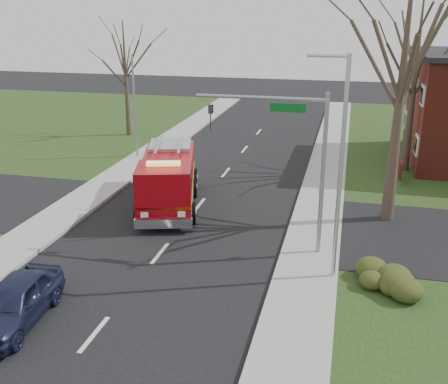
# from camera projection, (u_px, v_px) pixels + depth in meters

# --- Properties ---
(ground) EXTENTS (120.00, 120.00, 0.00)m
(ground) POSITION_uv_depth(u_px,v_px,m) (160.00, 254.00, 22.14)
(ground) COLOR black
(ground) RESTS_ON ground
(sidewalk_right) EXTENTS (2.40, 80.00, 0.15)m
(sidewalk_right) POSITION_uv_depth(u_px,v_px,m) (307.00, 268.00, 20.74)
(sidewalk_right) COLOR gray
(sidewalk_right) RESTS_ON ground
(sidewalk_left) EXTENTS (2.40, 80.00, 0.15)m
(sidewalk_left) POSITION_uv_depth(u_px,v_px,m) (29.00, 238.00, 23.49)
(sidewalk_left) COLOR gray
(sidewalk_left) RESTS_ON ground
(health_center_sign) EXTENTS (0.12, 2.00, 1.40)m
(health_center_sign) POSITION_uv_depth(u_px,v_px,m) (400.00, 168.00, 30.99)
(health_center_sign) COLOR #41120F
(health_center_sign) RESTS_ON ground
(hedge_corner) EXTENTS (2.80, 2.00, 0.90)m
(hedge_corner) POSITION_uv_depth(u_px,v_px,m) (383.00, 277.00, 19.03)
(hedge_corner) COLOR #323E16
(hedge_corner) RESTS_ON lawn_right
(bare_tree_near) EXTENTS (6.00, 6.00, 12.00)m
(bare_tree_near) POSITION_uv_depth(u_px,v_px,m) (403.00, 66.00, 23.09)
(bare_tree_near) COLOR #3C2C23
(bare_tree_near) RESTS_ON ground
(bare_tree_far) EXTENTS (5.25, 5.25, 10.50)m
(bare_tree_far) POSITION_uv_depth(u_px,v_px,m) (416.00, 68.00, 31.32)
(bare_tree_far) COLOR #3C2C23
(bare_tree_far) RESTS_ON ground
(bare_tree_left) EXTENTS (4.50, 4.50, 9.00)m
(bare_tree_left) POSITION_uv_depth(u_px,v_px,m) (125.00, 66.00, 40.88)
(bare_tree_left) COLOR #3C2C23
(bare_tree_left) RESTS_ON ground
(traffic_signal_mast) EXTENTS (5.29, 0.18, 6.80)m
(traffic_signal_mast) POSITION_uv_depth(u_px,v_px,m) (292.00, 144.00, 20.81)
(traffic_signal_mast) COLOR gray
(traffic_signal_mast) RESTS_ON ground
(streetlight_pole) EXTENTS (1.48, 0.16, 8.40)m
(streetlight_pole) POSITION_uv_depth(u_px,v_px,m) (339.00, 165.00, 18.59)
(streetlight_pole) COLOR #B7BABF
(streetlight_pole) RESTS_ON ground
(utility_pole_far) EXTENTS (0.14, 0.14, 7.00)m
(utility_pole_far) POSITION_uv_depth(u_px,v_px,m) (135.00, 108.00, 35.34)
(utility_pole_far) COLOR gray
(utility_pole_far) RESTS_ON ground
(fire_engine) EXTENTS (4.63, 8.09, 3.09)m
(fire_engine) POSITION_uv_depth(u_px,v_px,m) (168.00, 180.00, 27.12)
(fire_engine) COLOR #99070E
(fire_engine) RESTS_ON ground
(parked_car_maroon) EXTENTS (2.15, 4.55, 1.50)m
(parked_car_maroon) POSITION_uv_depth(u_px,v_px,m) (15.00, 302.00, 17.07)
(parked_car_maroon) COLOR #1B1F3B
(parked_car_maroon) RESTS_ON ground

